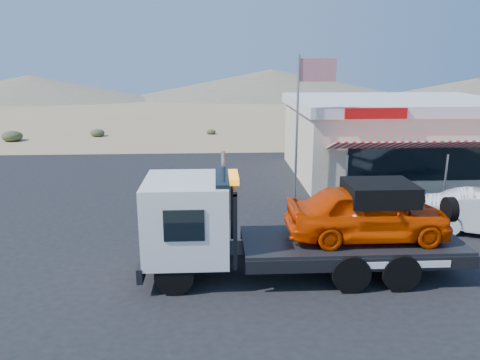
{
  "coord_description": "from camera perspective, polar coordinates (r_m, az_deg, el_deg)",
  "views": [
    {
      "loc": [
        1.41,
        -14.22,
        5.89
      ],
      "look_at": [
        2.28,
        2.51,
        1.5
      ],
      "focal_mm": 35.0,
      "sensor_mm": 36.0,
      "label": 1
    }
  ],
  "objects": [
    {
      "name": "tow_truck",
      "position": [
        12.9,
        6.65,
        -5.05
      ],
      "size": [
        8.64,
        2.56,
        2.89
      ],
      "color": "black",
      "rests_on": "asphalt_lot"
    },
    {
      "name": "ground",
      "position": [
        15.46,
        -8.06,
        -7.87
      ],
      "size": [
        120.0,
        120.0,
        0.0
      ],
      "primitive_type": "plane",
      "color": "#967755",
      "rests_on": "ground"
    },
    {
      "name": "jerky_store",
      "position": [
        25.21,
        18.27,
        5.05
      ],
      "size": [
        10.4,
        9.97,
        3.9
      ],
      "color": "beige",
      "rests_on": "asphalt_lot"
    },
    {
      "name": "asphalt_lot",
      "position": [
        18.21,
        -0.96,
        -4.16
      ],
      "size": [
        32.0,
        24.0,
        0.02
      ],
      "primitive_type": "cube",
      "color": "black",
      "rests_on": "ground"
    },
    {
      "name": "distant_hills",
      "position": [
        70.37,
        -12.35,
        11.1
      ],
      "size": [
        126.0,
        48.0,
        4.2
      ],
      "color": "#726B59",
      "rests_on": "ground"
    },
    {
      "name": "flagpole",
      "position": [
        19.17,
        7.71,
        8.19
      ],
      "size": [
        1.55,
        0.1,
        6.0
      ],
      "color": "#99999E",
      "rests_on": "asphalt_lot"
    }
  ]
}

